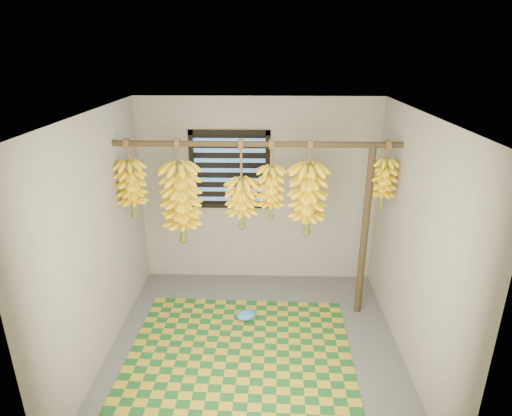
{
  "coord_description": "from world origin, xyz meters",
  "views": [
    {
      "loc": [
        0.12,
        -3.66,
        2.94
      ],
      "look_at": [
        0.0,
        0.55,
        1.35
      ],
      "focal_mm": 30.0,
      "sensor_mm": 36.0,
      "label": 1
    }
  ],
  "objects_px": {
    "woven_mat": "(240,349)",
    "plastic_bag": "(246,315)",
    "banana_bunch_a": "(132,189)",
    "banana_bunch_e": "(308,200)",
    "banana_bunch_f": "(384,184)",
    "support_post": "(365,234)",
    "banana_bunch_d": "(271,193)",
    "banana_bunch_c": "(242,203)",
    "banana_bunch_b": "(182,203)"
  },
  "relations": [
    {
      "from": "woven_mat",
      "to": "banana_bunch_a",
      "type": "distance_m",
      "value": 2.06
    },
    {
      "from": "banana_bunch_c",
      "to": "banana_bunch_d",
      "type": "bearing_deg",
      "value": -0.0
    },
    {
      "from": "woven_mat",
      "to": "banana_bunch_b",
      "type": "bearing_deg",
      "value": 132.13
    },
    {
      "from": "banana_bunch_d",
      "to": "banana_bunch_f",
      "type": "xyz_separation_m",
      "value": [
        1.19,
        -0.0,
        0.11
      ]
    },
    {
      "from": "banana_bunch_c",
      "to": "banana_bunch_e",
      "type": "xyz_separation_m",
      "value": [
        0.71,
        -0.0,
        0.05
      ]
    },
    {
      "from": "plastic_bag",
      "to": "banana_bunch_a",
      "type": "height_order",
      "value": "banana_bunch_a"
    },
    {
      "from": "woven_mat",
      "to": "banana_bunch_d",
      "type": "xyz_separation_m",
      "value": [
        0.3,
        0.74,
        1.47
      ]
    },
    {
      "from": "banana_bunch_d",
      "to": "banana_bunch_a",
      "type": "bearing_deg",
      "value": 180.0
    },
    {
      "from": "banana_bunch_b",
      "to": "banana_bunch_c",
      "type": "xyz_separation_m",
      "value": [
        0.66,
        0.0,
        0.01
      ]
    },
    {
      "from": "banana_bunch_b",
      "to": "banana_bunch_d",
      "type": "relative_size",
      "value": 1.31
    },
    {
      "from": "support_post",
      "to": "banana_bunch_d",
      "type": "xyz_separation_m",
      "value": [
        -1.04,
        0.0,
        0.47
      ]
    },
    {
      "from": "plastic_bag",
      "to": "banana_bunch_a",
      "type": "xyz_separation_m",
      "value": [
        -1.24,
        0.21,
        1.44
      ]
    },
    {
      "from": "banana_bunch_a",
      "to": "banana_bunch_e",
      "type": "relative_size",
      "value": 0.83
    },
    {
      "from": "banana_bunch_a",
      "to": "banana_bunch_f",
      "type": "bearing_deg",
      "value": -0.0
    },
    {
      "from": "banana_bunch_d",
      "to": "plastic_bag",
      "type": "bearing_deg",
      "value": -141.09
    },
    {
      "from": "banana_bunch_c",
      "to": "banana_bunch_d",
      "type": "distance_m",
      "value": 0.34
    },
    {
      "from": "banana_bunch_e",
      "to": "banana_bunch_f",
      "type": "xyz_separation_m",
      "value": [
        0.8,
        -0.0,
        0.19
      ]
    },
    {
      "from": "support_post",
      "to": "banana_bunch_f",
      "type": "height_order",
      "value": "banana_bunch_f"
    },
    {
      "from": "banana_bunch_f",
      "to": "support_post",
      "type": "bearing_deg",
      "value": 180.0
    },
    {
      "from": "support_post",
      "to": "banana_bunch_d",
      "type": "height_order",
      "value": "banana_bunch_d"
    },
    {
      "from": "banana_bunch_b",
      "to": "banana_bunch_d",
      "type": "bearing_deg",
      "value": 0.0
    },
    {
      "from": "plastic_bag",
      "to": "support_post",
      "type": "bearing_deg",
      "value": 9.29
    },
    {
      "from": "banana_bunch_a",
      "to": "banana_bunch_e",
      "type": "xyz_separation_m",
      "value": [
        1.9,
        0.0,
        -0.1
      ]
    },
    {
      "from": "banana_bunch_a",
      "to": "banana_bunch_d",
      "type": "bearing_deg",
      "value": 0.0
    },
    {
      "from": "banana_bunch_c",
      "to": "banana_bunch_e",
      "type": "relative_size",
      "value": 0.94
    },
    {
      "from": "plastic_bag",
      "to": "banana_bunch_f",
      "type": "distance_m",
      "value": 2.12
    },
    {
      "from": "support_post",
      "to": "banana_bunch_b",
      "type": "height_order",
      "value": "banana_bunch_b"
    },
    {
      "from": "woven_mat",
      "to": "banana_bunch_a",
      "type": "xyz_separation_m",
      "value": [
        -1.2,
        0.74,
        1.49
      ]
    },
    {
      "from": "banana_bunch_c",
      "to": "banana_bunch_d",
      "type": "height_order",
      "value": "same"
    },
    {
      "from": "banana_bunch_b",
      "to": "banana_bunch_f",
      "type": "xyz_separation_m",
      "value": [
        2.17,
        -0.0,
        0.24
      ]
    },
    {
      "from": "woven_mat",
      "to": "banana_bunch_b",
      "type": "relative_size",
      "value": 1.94
    },
    {
      "from": "banana_bunch_c",
      "to": "banana_bunch_f",
      "type": "height_order",
      "value": "same"
    },
    {
      "from": "plastic_bag",
      "to": "banana_bunch_e",
      "type": "bearing_deg",
      "value": 17.91
    },
    {
      "from": "banana_bunch_b",
      "to": "banana_bunch_e",
      "type": "height_order",
      "value": "same"
    },
    {
      "from": "woven_mat",
      "to": "banana_bunch_d",
      "type": "height_order",
      "value": "banana_bunch_d"
    },
    {
      "from": "woven_mat",
      "to": "banana_bunch_e",
      "type": "height_order",
      "value": "banana_bunch_e"
    },
    {
      "from": "support_post",
      "to": "woven_mat",
      "type": "height_order",
      "value": "support_post"
    },
    {
      "from": "support_post",
      "to": "plastic_bag",
      "type": "height_order",
      "value": "support_post"
    },
    {
      "from": "woven_mat",
      "to": "plastic_bag",
      "type": "height_order",
      "value": "plastic_bag"
    },
    {
      "from": "banana_bunch_e",
      "to": "banana_bunch_f",
      "type": "height_order",
      "value": "same"
    },
    {
      "from": "woven_mat",
      "to": "banana_bunch_c",
      "type": "bearing_deg",
      "value": 91.07
    },
    {
      "from": "banana_bunch_f",
      "to": "banana_bunch_b",
      "type": "bearing_deg",
      "value": 180.0
    },
    {
      "from": "banana_bunch_c",
      "to": "support_post",
      "type": "bearing_deg",
      "value": -0.0
    },
    {
      "from": "banana_bunch_e",
      "to": "banana_bunch_f",
      "type": "bearing_deg",
      "value": -0.0
    },
    {
      "from": "support_post",
      "to": "woven_mat",
      "type": "relative_size",
      "value": 0.88
    },
    {
      "from": "banana_bunch_a",
      "to": "banana_bunch_b",
      "type": "xyz_separation_m",
      "value": [
        0.53,
        0.0,
        -0.16
      ]
    },
    {
      "from": "banana_bunch_e",
      "to": "banana_bunch_f",
      "type": "relative_size",
      "value": 1.4
    },
    {
      "from": "banana_bunch_b",
      "to": "banana_bunch_e",
      "type": "bearing_deg",
      "value": 0.0
    },
    {
      "from": "banana_bunch_d",
      "to": "banana_bunch_c",
      "type": "bearing_deg",
      "value": 180.0
    },
    {
      "from": "banana_bunch_a",
      "to": "banana_bunch_c",
      "type": "xyz_separation_m",
      "value": [
        1.19,
        0.0,
        -0.15
      ]
    }
  ]
}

